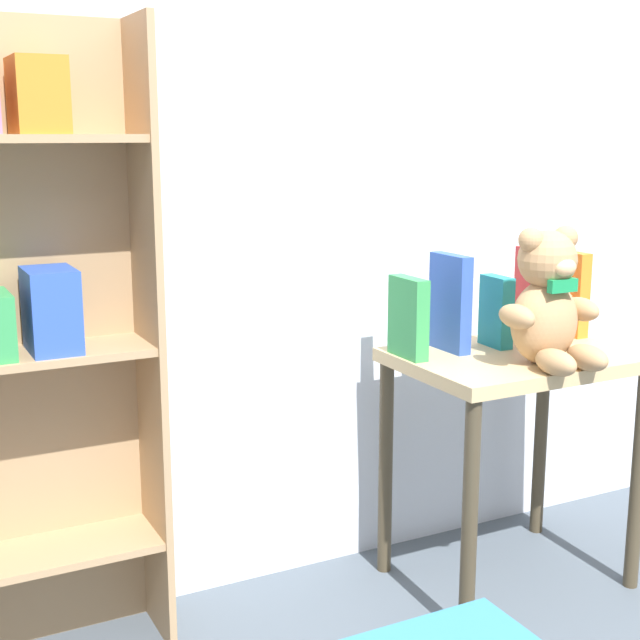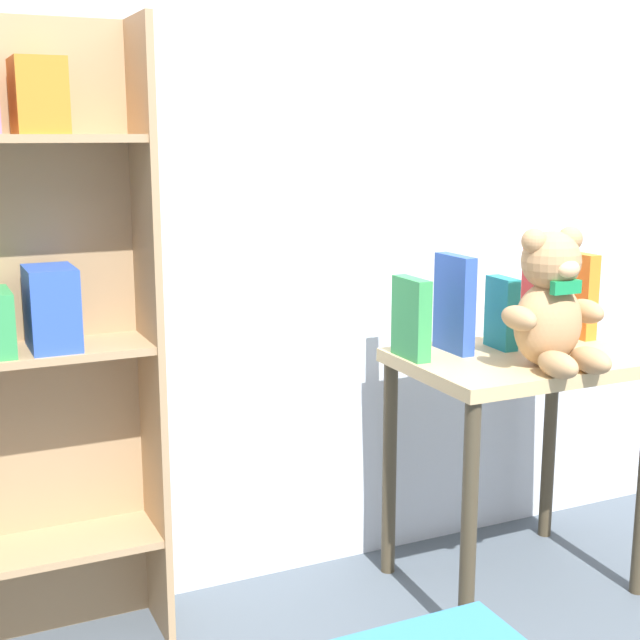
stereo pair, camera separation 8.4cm
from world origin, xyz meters
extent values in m
cube|color=silver|center=(0.00, 1.39, 1.25)|extent=(4.80, 0.06, 2.50)
cube|color=tan|center=(-0.71, 1.23, 0.75)|extent=(0.02, 0.23, 1.50)
cube|color=tan|center=(-1.00, 1.33, 0.75)|extent=(0.61, 0.02, 1.50)
cube|color=tan|center=(-1.00, 1.23, 0.27)|extent=(0.57, 0.21, 0.02)
cube|color=tan|center=(-1.00, 1.23, 0.75)|extent=(0.57, 0.21, 0.02)
cube|color=tan|center=(-1.00, 1.23, 1.23)|extent=(0.57, 0.21, 0.02)
cube|color=orange|center=(-0.93, 1.22, 1.32)|extent=(0.11, 0.16, 0.16)
cube|color=#2D51B7|center=(-0.93, 1.22, 0.85)|extent=(0.11, 0.16, 0.19)
cube|color=tan|center=(0.25, 1.04, 0.64)|extent=(0.63, 0.46, 0.04)
cylinder|color=#453A29|center=(-0.03, 0.84, 0.31)|extent=(0.04, 0.04, 0.62)
cylinder|color=#453A29|center=(-0.03, 1.24, 0.31)|extent=(0.04, 0.04, 0.62)
cylinder|color=#453A29|center=(0.53, 1.24, 0.31)|extent=(0.04, 0.04, 0.62)
ellipsoid|color=tan|center=(0.24, 0.92, 0.77)|extent=(0.18, 0.14, 0.22)
sphere|color=tan|center=(0.24, 0.92, 0.93)|extent=(0.15, 0.15, 0.15)
sphere|color=tan|center=(0.18, 0.92, 0.98)|extent=(0.06, 0.06, 0.06)
sphere|color=tan|center=(0.29, 0.92, 0.98)|extent=(0.06, 0.06, 0.06)
ellipsoid|color=#F4BB82|center=(0.24, 0.86, 0.92)|extent=(0.06, 0.04, 0.04)
ellipsoid|color=tan|center=(0.13, 0.90, 0.80)|extent=(0.06, 0.12, 0.06)
ellipsoid|color=tan|center=(0.34, 0.90, 0.80)|extent=(0.06, 0.12, 0.06)
ellipsoid|color=tan|center=(0.19, 0.81, 0.69)|extent=(0.07, 0.13, 0.07)
ellipsoid|color=tan|center=(0.29, 0.81, 0.69)|extent=(0.07, 0.13, 0.07)
cube|color=#198E4C|center=(0.24, 0.86, 0.87)|extent=(0.08, 0.02, 0.03)
cube|color=#33934C|center=(-0.03, 1.14, 0.77)|extent=(0.04, 0.14, 0.21)
cube|color=#2D51B7|center=(0.11, 1.15, 0.79)|extent=(0.04, 0.15, 0.26)
cube|color=teal|center=(0.25, 1.13, 0.76)|extent=(0.05, 0.11, 0.20)
cube|color=red|center=(0.39, 1.14, 0.79)|extent=(0.04, 0.13, 0.27)
cube|color=orange|center=(0.53, 1.15, 0.78)|extent=(0.04, 0.13, 0.25)
camera|label=1|loc=(-1.29, -0.80, 1.24)|focal=50.00mm
camera|label=2|loc=(-1.21, -0.83, 1.24)|focal=50.00mm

